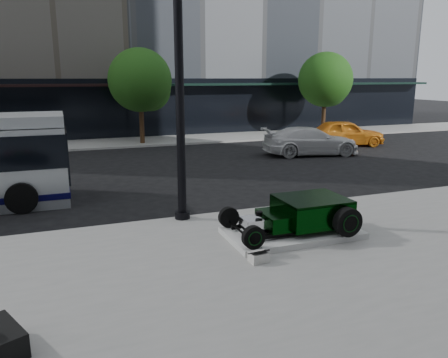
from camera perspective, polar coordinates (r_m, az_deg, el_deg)
name	(u,v)px	position (r m, az deg, el deg)	size (l,w,h in m)	color
ground	(182,201)	(14.93, -5.45, -2.82)	(120.00, 120.00, 0.00)	black
sidewalk_far	(124,142)	(28.41, -12.93, 4.67)	(70.00, 4.00, 0.12)	gray
street_trees	(142,83)	(27.38, -10.63, 12.27)	(29.80, 3.80, 5.70)	black
display_plinth	(292,233)	(11.44, 8.88, -6.94)	(3.40, 1.80, 0.15)	silver
hot_rod	(304,213)	(11.44, 10.43, -4.35)	(3.22, 2.00, 0.81)	black
info_plaque	(259,257)	(9.79, 4.54, -10.06)	(0.42, 0.33, 0.31)	silver
lamppost	(180,89)	(12.08, -5.82, 11.65)	(0.44, 0.44, 7.95)	black
white_sedan	(311,141)	(23.96, 11.27, 4.88)	(2.09, 5.15, 1.49)	silver
yellow_taxi	(345,133)	(27.67, 15.52, 5.83)	(1.86, 4.62, 1.57)	orange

